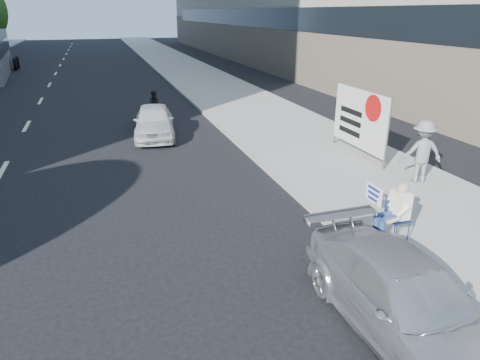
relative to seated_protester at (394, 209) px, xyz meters
name	(u,v)px	position (x,y,z in m)	size (l,w,h in m)	color
ground	(298,271)	(-2.29, -0.32, -0.87)	(160.00, 160.00, 0.00)	black
near_sidewalk	(220,90)	(1.71, 19.68, -0.80)	(5.00, 120.00, 0.15)	#99968F
seated_protester	(394,209)	(0.00, 0.00, 0.00)	(0.83, 1.12, 1.31)	navy
jogger	(422,152)	(2.84, 2.59, 0.17)	(1.15, 0.66, 1.79)	slate
protest_banner	(360,119)	(2.49, 5.24, 0.53)	(0.08, 3.06, 2.20)	#4C4C4C
parked_sedan	(404,299)	(-1.49, -2.32, -0.26)	(1.71, 4.20, 1.22)	#A3A5AA
white_sedan_near	(154,121)	(-3.64, 10.18, -0.23)	(1.52, 3.78, 1.29)	silver
motorcycle	(156,108)	(-3.22, 12.79, -0.24)	(0.70, 2.04, 1.42)	black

